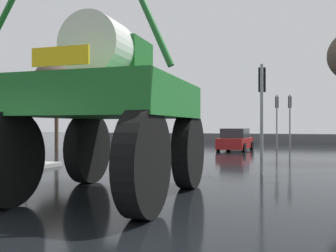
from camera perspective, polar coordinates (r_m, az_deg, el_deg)
ground_plane at (r=22.48m, az=4.59°, el=-4.30°), size 120.00×120.00×0.00m
oversize_sprayer at (r=8.99m, az=-9.10°, el=2.78°), size 4.49×5.56×4.97m
sedan_ahead at (r=25.46m, az=10.44°, el=-2.18°), size 2.17×4.24×1.52m
traffic_signal_near_left at (r=17.12m, az=-20.84°, el=2.72°), size 0.24×0.54×3.44m
traffic_signal_near_right at (r=13.36m, az=14.40°, el=4.77°), size 0.24×0.54×3.85m
traffic_signal_far_left at (r=28.59m, az=16.56°, el=2.46°), size 0.24×0.55×3.98m
traffic_signal_far_right at (r=28.58m, az=18.41°, el=2.45°), size 0.24×0.55×3.98m
streetlight_far_left at (r=33.56m, az=-5.82°, el=5.15°), size 2.33×0.24×8.36m
bare_tree_left at (r=28.73m, az=-16.95°, el=6.88°), size 3.28×3.28×6.55m
roadside_barrier at (r=37.57m, az=10.09°, el=-1.86°), size 28.04×0.24×0.90m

